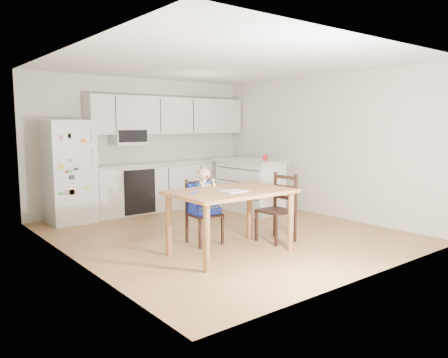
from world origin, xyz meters
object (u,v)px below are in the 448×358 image
at_px(kitchen_island, 250,185).
at_px(chair_booster, 203,198).
at_px(red_cup, 265,158).
at_px(chair_side, 281,203).
at_px(dining_table, 231,199).
at_px(refrigerator, 69,172).

height_order(kitchen_island, chair_booster, chair_booster).
bearing_deg(chair_booster, red_cup, 28.03).
bearing_deg(chair_side, dining_table, -88.92).
relative_size(kitchen_island, chair_booster, 1.28).
distance_m(dining_table, chair_side, 0.96).
height_order(red_cup, chair_booster, red_cup).
bearing_deg(chair_side, chair_booster, -122.89).
relative_size(red_cup, chair_side, 0.10).
xyz_separation_m(dining_table, chair_booster, (0.00, 0.61, -0.07)).
xyz_separation_m(dining_table, chair_side, (0.94, 0.05, -0.17)).
bearing_deg(chair_booster, dining_table, -86.14).
height_order(kitchen_island, chair_side, kitchen_island).
xyz_separation_m(red_cup, chair_side, (-1.10, -1.46, -0.50)).
relative_size(refrigerator, red_cup, 17.43).
bearing_deg(chair_side, red_cup, 140.93).
distance_m(kitchen_island, dining_table, 2.77).
distance_m(refrigerator, chair_booster, 2.64).
bearing_deg(refrigerator, chair_booster, -68.28).
bearing_deg(red_cup, refrigerator, 152.90).
bearing_deg(kitchen_island, dining_table, -136.69).
bearing_deg(red_cup, dining_table, -143.42).
xyz_separation_m(refrigerator, dining_table, (0.97, -3.06, -0.15)).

